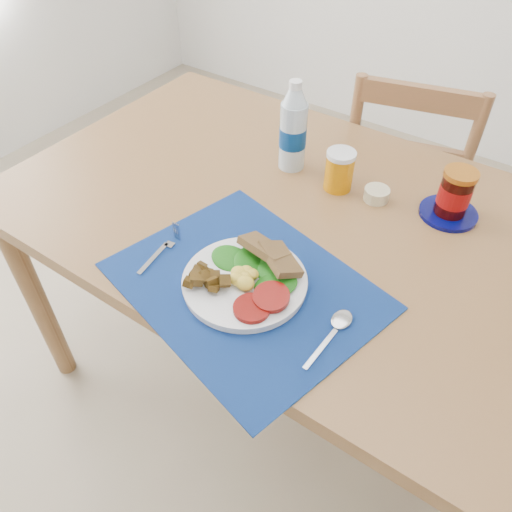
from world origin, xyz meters
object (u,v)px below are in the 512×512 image
Objects in this scene: jam_on_saucer at (454,197)px; juice_glass at (339,171)px; breakfast_plate at (242,279)px; water_bottle at (293,131)px; chair_far at (404,168)px.

juice_glass is at bearing -168.87° from jam_on_saucer.
breakfast_plate is 1.84× the size of jam_on_saucer.
juice_glass is (0.15, -0.02, -0.06)m from water_bottle.
jam_on_saucer reaches higher than juice_glass.
chair_far is at bearing 119.69° from jam_on_saucer.
chair_far reaches higher than jam_on_saucer.
water_bottle is (-0.17, -0.46, 0.30)m from chair_far.
water_bottle is at bearing 55.88° from chair_far.
chair_far is 11.12× the size of juice_glass.
breakfast_plate is at bearing -119.82° from jam_on_saucer.
jam_on_saucer is (0.24, -0.43, 0.25)m from chair_far.
chair_far is 8.00× the size of jam_on_saucer.
jam_on_saucer is (0.27, 0.05, 0.01)m from juice_glass.
chair_far reaches higher than water_bottle.
juice_glass is 0.72× the size of jam_on_saucer.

